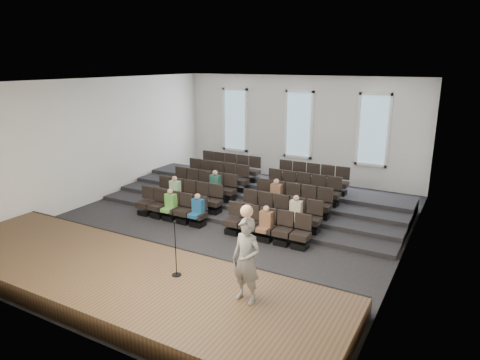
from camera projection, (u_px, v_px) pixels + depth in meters
name	position (u px, v px, depth m)	size (l,w,h in m)	color
ground	(224.00, 224.00, 15.30)	(14.00, 14.00, 0.00)	black
ceiling	(223.00, 81.00, 13.95)	(12.00, 14.00, 0.02)	white
wall_back	(299.00, 129.00, 20.54)	(12.00, 0.04, 5.00)	silver
wall_front	(45.00, 220.00, 8.71)	(12.00, 0.04, 5.00)	silver
wall_left	(97.00, 141.00, 17.44)	(0.04, 14.00, 5.00)	silver
wall_right	(410.00, 178.00, 11.81)	(0.04, 14.00, 5.00)	silver
stage	(121.00, 279.00, 10.93)	(11.80, 3.60, 0.50)	#4A391F
stage_lip	(165.00, 253.00, 12.42)	(11.80, 0.06, 0.52)	black
risers	(263.00, 195.00, 17.91)	(11.80, 4.80, 0.60)	black
seating_rows	(245.00, 195.00, 16.41)	(6.80, 4.70, 1.67)	black
windows	(299.00, 125.00, 20.43)	(8.44, 0.10, 3.24)	white
audience	(226.00, 200.00, 15.38)	(5.45, 2.64, 1.10)	#5EAC45
speaker	(246.00, 261.00, 9.24)	(0.70, 0.46, 1.93)	slate
mic_stand	(176.00, 259.00, 10.49)	(0.24, 0.24, 1.44)	black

